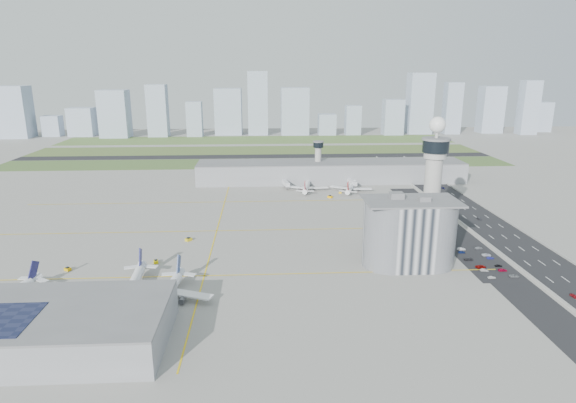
{
  "coord_description": "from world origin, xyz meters",
  "views": [
    {
      "loc": [
        -13.78,
        -224.65,
        87.37
      ],
      "look_at": [
        0.0,
        35.0,
        15.0
      ],
      "focal_mm": 30.0,
      "sensor_mm": 36.0,
      "label": 1
    }
  ],
  "objects_px": {
    "tug_1": "(120,287)",
    "car_lot_10": "(486,255)",
    "car_lot_0": "(492,277)",
    "car_lot_4": "(462,252)",
    "airplane_near_b": "(132,280)",
    "car_hw_4": "(403,171)",
    "tug_0": "(68,269)",
    "tug_2": "(156,261)",
    "car_lot_2": "(481,267)",
    "secondary_tower": "(318,158)",
    "car_lot_5": "(461,249)",
    "jet_bridge_near_1": "(77,306)",
    "car_hw_0": "(574,296)",
    "tug_5": "(340,192)",
    "car_lot_3": "(469,259)",
    "jet_bridge_far_1": "(349,182)",
    "control_tower": "(433,176)",
    "car_lot_8": "(499,266)",
    "tug_3": "(189,239)",
    "car_hw_1": "(479,219)",
    "car_lot_1": "(484,270)",
    "car_hw_2": "(443,188)",
    "car_lot_11": "(479,248)",
    "admin_building": "(409,233)",
    "airplane_near_a": "(0,293)",
    "jet_bridge_near_2": "(159,304)",
    "airplane_far_a": "(307,183)",
    "car_lot_9": "(490,258)",
    "car_lot_7": "(503,270)",
    "airplane_near_c": "(166,288)",
    "car_lot_6": "(514,276)",
    "airplane_far_b": "(351,184)",
    "jet_bridge_far_0": "(284,183)",
    "tug_4": "(330,197)"
  },
  "relations": [
    {
      "from": "tug_1",
      "to": "car_lot_10",
      "type": "relative_size",
      "value": 0.78
    },
    {
      "from": "car_lot_0",
      "to": "car_lot_4",
      "type": "bearing_deg",
      "value": -2.7
    },
    {
      "from": "airplane_near_b",
      "to": "car_hw_4",
      "type": "xyz_separation_m",
      "value": [
        175.16,
        227.08,
        -5.24
      ]
    },
    {
      "from": "car_lot_0",
      "to": "tug_0",
      "type": "bearing_deg",
      "value": 79.47
    },
    {
      "from": "tug_2",
      "to": "car_lot_2",
      "type": "distance_m",
      "value": 148.83
    },
    {
      "from": "airplane_near_b",
      "to": "car_lot_4",
      "type": "xyz_separation_m",
      "value": [
        149.36,
        35.4,
        -5.31
      ]
    },
    {
      "from": "secondary_tower",
      "to": "car_lot_5",
      "type": "distance_m",
      "value": 166.03
    },
    {
      "from": "jet_bridge_near_1",
      "to": "car_hw_0",
      "type": "distance_m",
      "value": 191.17
    },
    {
      "from": "tug_5",
      "to": "car_lot_3",
      "type": "height_order",
      "value": "tug_5"
    },
    {
      "from": "jet_bridge_far_1",
      "to": "tug_0",
      "type": "bearing_deg",
      "value": -55.15
    },
    {
      "from": "control_tower",
      "to": "car_lot_10",
      "type": "xyz_separation_m",
      "value": [
        21.18,
        -22.07,
        -34.43
      ]
    },
    {
      "from": "tug_0",
      "to": "car_lot_4",
      "type": "distance_m",
      "value": 184.76
    },
    {
      "from": "car_lot_8",
      "to": "tug_5",
      "type": "bearing_deg",
      "value": 19.44
    },
    {
      "from": "tug_2",
      "to": "car_hw_4",
      "type": "bearing_deg",
      "value": -146.52
    },
    {
      "from": "tug_2",
      "to": "tug_3",
      "type": "relative_size",
      "value": 0.9
    },
    {
      "from": "car_hw_1",
      "to": "tug_2",
      "type": "bearing_deg",
      "value": -169.67
    },
    {
      "from": "car_lot_1",
      "to": "car_hw_2",
      "type": "bearing_deg",
      "value": -8.38
    },
    {
      "from": "tug_2",
      "to": "car_lot_11",
      "type": "xyz_separation_m",
      "value": [
        157.47,
        9.58,
        -0.28
      ]
    },
    {
      "from": "admin_building",
      "to": "airplane_near_a",
      "type": "distance_m",
      "value": 169.09
    },
    {
      "from": "admin_building",
      "to": "tug_2",
      "type": "bearing_deg",
      "value": 176.27
    },
    {
      "from": "airplane_near_a",
      "to": "car_lot_5",
      "type": "xyz_separation_m",
      "value": [
        197.92,
        47.62,
        -4.9
      ]
    },
    {
      "from": "secondary_tower",
      "to": "airplane_near_b",
      "type": "distance_m",
      "value": 218.26
    },
    {
      "from": "airplane_near_a",
      "to": "jet_bridge_near_1",
      "type": "distance_m",
      "value": 31.84
    },
    {
      "from": "control_tower",
      "to": "car_lot_1",
      "type": "relative_size",
      "value": 18.25
    },
    {
      "from": "airplane_near_b",
      "to": "admin_building",
      "type": "bearing_deg",
      "value": 98.17
    },
    {
      "from": "jet_bridge_near_2",
      "to": "car_lot_10",
      "type": "distance_m",
      "value": 153.55
    },
    {
      "from": "airplane_far_a",
      "to": "car_hw_4",
      "type": "distance_m",
      "value": 109.43
    },
    {
      "from": "jet_bridge_near_1",
      "to": "car_hw_4",
      "type": "bearing_deg",
      "value": -28.27
    },
    {
      "from": "tug_2",
      "to": "car_lot_5",
      "type": "xyz_separation_m",
      "value": [
        148.14,
        8.51,
        -0.18
      ]
    },
    {
      "from": "car_lot_5",
      "to": "car_lot_9",
      "type": "distance_m",
      "value": 15.08
    },
    {
      "from": "car_hw_4",
      "to": "admin_building",
      "type": "bearing_deg",
      "value": -98.1
    },
    {
      "from": "car_lot_2",
      "to": "car_hw_4",
      "type": "distance_m",
      "value": 211.16
    },
    {
      "from": "car_lot_7",
      "to": "airplane_near_c",
      "type": "bearing_deg",
      "value": 95.5
    },
    {
      "from": "airplane_far_a",
      "to": "car_lot_1",
      "type": "bearing_deg",
      "value": -146.71
    },
    {
      "from": "car_lot_6",
      "to": "airplane_far_b",
      "type": "bearing_deg",
      "value": 21.27
    },
    {
      "from": "tug_2",
      "to": "car_lot_4",
      "type": "xyz_separation_m",
      "value": [
        146.78,
        4.57,
        -0.27
      ]
    },
    {
      "from": "airplane_near_a",
      "to": "tug_1",
      "type": "height_order",
      "value": "airplane_near_a"
    },
    {
      "from": "jet_bridge_far_0",
      "to": "car_lot_9",
      "type": "bearing_deg",
      "value": 21.34
    },
    {
      "from": "tug_4",
      "to": "secondary_tower",
      "type": "bearing_deg",
      "value": 45.08
    },
    {
      "from": "secondary_tower",
      "to": "tug_2",
      "type": "relative_size",
      "value": 11.01
    },
    {
      "from": "secondary_tower",
      "to": "car_hw_4",
      "type": "distance_m",
      "value": 86.65
    },
    {
      "from": "car_lot_9",
      "to": "car_hw_1",
      "type": "distance_m",
      "value": 63.93
    },
    {
      "from": "jet_bridge_near_1",
      "to": "car_lot_8",
      "type": "height_order",
      "value": "jet_bridge_near_1"
    },
    {
      "from": "car_lot_6",
      "to": "car_lot_1",
      "type": "bearing_deg",
      "value": 61.41
    },
    {
      "from": "car_lot_6",
      "to": "car_hw_2",
      "type": "xyz_separation_m",
      "value": [
        27.01,
        157.19,
        -0.02
      ]
    },
    {
      "from": "secondary_tower",
      "to": "control_tower",
      "type": "bearing_deg",
      "value": -73.52
    },
    {
      "from": "car_lot_10",
      "to": "control_tower",
      "type": "bearing_deg",
      "value": 44.82
    },
    {
      "from": "car_lot_7",
      "to": "car_lot_10",
      "type": "relative_size",
      "value": 0.94
    },
    {
      "from": "car_lot_5",
      "to": "tug_5",
      "type": "bearing_deg",
      "value": 14.42
    },
    {
      "from": "airplane_far_b",
      "to": "car_lot_8",
      "type": "relative_size",
      "value": 11.11
    }
  ]
}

